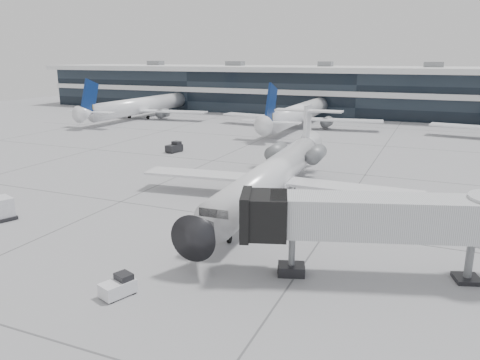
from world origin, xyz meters
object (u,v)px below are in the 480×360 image
at_px(regional_jet, 275,173).
at_px(cargo_uld, 2,208).
at_px(jet_bridge, 395,218).
at_px(baggage_tug, 119,286).

relative_size(regional_jet, cargo_uld, 12.57).
height_order(jet_bridge, baggage_tug, jet_bridge).
bearing_deg(baggage_tug, regional_jet, 104.82).
distance_m(jet_bridge, baggage_tug, 17.00).
bearing_deg(baggage_tug, jet_bridge, 51.20).
xyz_separation_m(regional_jet, jet_bridge, (12.18, -13.04, 1.29)).
bearing_deg(cargo_uld, jet_bridge, 23.62).
distance_m(regional_jet, jet_bridge, 17.89).
bearing_deg(jet_bridge, baggage_tug, -167.42).
height_order(regional_jet, cargo_uld, regional_jet).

